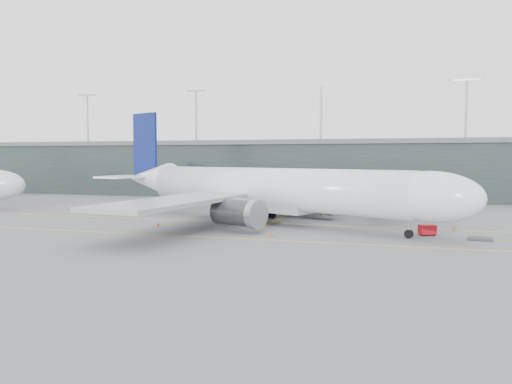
# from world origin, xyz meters

# --- Properties ---
(ground) EXTENTS (320.00, 320.00, 0.00)m
(ground) POSITION_xyz_m (0.00, 0.00, 0.00)
(ground) COLOR #57565B
(ground) RESTS_ON ground
(taxiline_a) EXTENTS (160.00, 0.25, 0.02)m
(taxiline_a) POSITION_xyz_m (0.00, -4.00, 0.01)
(taxiline_a) COLOR yellow
(taxiline_a) RESTS_ON ground
(taxiline_b) EXTENTS (160.00, 0.25, 0.02)m
(taxiline_b) POSITION_xyz_m (0.00, -20.00, 0.01)
(taxiline_b) COLOR yellow
(taxiline_b) RESTS_ON ground
(taxiline_lead_main) EXTENTS (0.25, 60.00, 0.02)m
(taxiline_lead_main) POSITION_xyz_m (5.00, 20.00, 0.01)
(taxiline_lead_main) COLOR yellow
(taxiline_lead_main) RESTS_ON ground
(terminal) EXTENTS (240.00, 36.00, 29.00)m
(terminal) POSITION_xyz_m (-0.00, 58.00, 7.62)
(terminal) COLOR #1D2828
(terminal) RESTS_ON ground
(main_aircraft) EXTENTS (66.67, 61.45, 19.60)m
(main_aircraft) POSITION_xyz_m (4.32, -3.82, 5.50)
(main_aircraft) COLOR white
(main_aircraft) RESTS_ON ground
(jet_bridge) EXTENTS (4.80, 44.02, 6.06)m
(jet_bridge) POSITION_xyz_m (21.61, 22.18, 4.54)
(jet_bridge) COLOR #2F2F34
(jet_bridge) RESTS_ON ground
(gse_cart) EXTENTS (2.53, 2.10, 1.48)m
(gse_cart) POSITION_xyz_m (28.80, -10.22, 0.82)
(gse_cart) COLOR #AD0C15
(gse_cart) RESTS_ON ground
(baggage_dolly) EXTENTS (3.15, 2.64, 0.29)m
(baggage_dolly) POSITION_xyz_m (35.26, -12.27, 0.17)
(baggage_dolly) COLOR #35353A
(baggage_dolly) RESTS_ON ground
(uld_a) EXTENTS (2.45, 2.13, 1.94)m
(uld_a) POSITION_xyz_m (-4.32, 9.50, 1.02)
(uld_a) COLOR #333438
(uld_a) RESTS_ON ground
(uld_b) EXTENTS (2.74, 2.51, 2.02)m
(uld_b) POSITION_xyz_m (-1.65, 12.23, 1.06)
(uld_b) COLOR #333438
(uld_b) RESTS_ON ground
(uld_c) EXTENTS (2.37, 1.97, 2.03)m
(uld_c) POSITION_xyz_m (-0.88, 10.96, 1.07)
(uld_c) COLOR #333438
(uld_c) RESTS_ON ground
(cone_nose) EXTENTS (0.49, 0.49, 0.77)m
(cone_nose) POSITION_xyz_m (32.75, -4.39, 0.39)
(cone_nose) COLOR orange
(cone_nose) RESTS_ON ground
(cone_wing_stbd) EXTENTS (0.45, 0.45, 0.71)m
(cone_wing_stbd) POSITION_xyz_m (8.51, -17.38, 0.36)
(cone_wing_stbd) COLOR red
(cone_wing_stbd) RESTS_ON ground
(cone_wing_port) EXTENTS (0.43, 0.43, 0.68)m
(cone_wing_port) POSITION_xyz_m (11.18, 9.36, 0.34)
(cone_wing_port) COLOR #DD460C
(cone_wing_port) RESTS_ON ground
(cone_tail) EXTENTS (0.42, 0.42, 0.67)m
(cone_tail) POSITION_xyz_m (-11.13, -11.99, 0.33)
(cone_tail) COLOR red
(cone_tail) RESTS_ON ground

